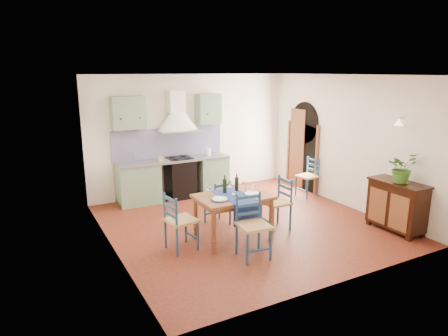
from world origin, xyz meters
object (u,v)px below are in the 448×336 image
Objects in this scene: chair_near at (253,225)px; sideboard at (397,204)px; dining_table at (234,201)px; potted_plant at (402,168)px.

chair_near reaches higher than sideboard.
dining_table is 3.04m from potted_plant.
sideboard is 1.91× the size of potted_plant.
dining_table reaches higher than sideboard.
chair_near is 2.90m from sideboard.
dining_table is 1.20× the size of sideboard.
chair_near is at bearing 173.07° from sideboard.
sideboard is (2.82, -1.05, -0.20)m from dining_table.
potted_plant is (2.84, -0.40, 0.69)m from chair_near.
dining_table is 3.02m from sideboard.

